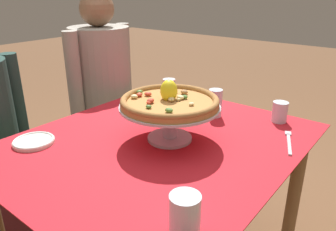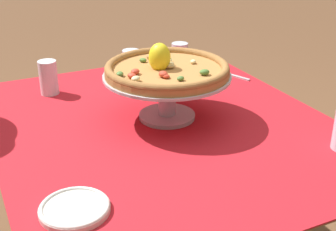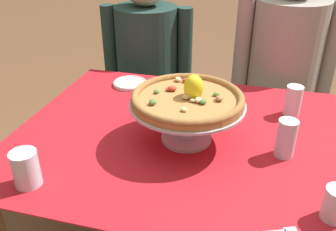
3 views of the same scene
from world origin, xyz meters
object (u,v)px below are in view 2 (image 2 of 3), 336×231
at_px(pizza, 166,68).
at_px(water_glass_front_right, 180,55).
at_px(side_plate, 75,208).
at_px(dinner_fork, 224,73).
at_px(water_glass_back_right, 49,80).
at_px(pizza_stand, 167,87).
at_px(water_glass_side_right, 132,69).

distance_m(pizza, water_glass_front_right, 0.53).
height_order(side_plate, dinner_fork, side_plate).
xyz_separation_m(water_glass_back_right, side_plate, (-0.70, 0.10, -0.04)).
xyz_separation_m(pizza_stand, water_glass_side_right, (0.32, -0.01, -0.04)).
xyz_separation_m(pizza_stand, pizza, (0.00, 0.00, 0.06)).
bearing_deg(water_glass_front_right, dinner_fork, -148.46).
distance_m(pizza, water_glass_side_right, 0.34).
distance_m(water_glass_side_right, side_plate, 0.78).
bearing_deg(water_glass_back_right, water_glass_side_right, -96.30).
bearing_deg(dinner_fork, water_glass_front_right, 31.54).
bearing_deg(water_glass_front_right, pizza_stand, 148.84).
distance_m(water_glass_front_right, dinner_fork, 0.21).
bearing_deg(pizza_stand, water_glass_front_right, -31.16).
height_order(pizza_stand, pizza, pizza).
height_order(pizza_stand, side_plate, pizza_stand).
height_order(water_glass_side_right, water_glass_front_right, water_glass_side_right).
bearing_deg(pizza, water_glass_back_right, 38.47).
distance_m(water_glass_back_right, dinner_fork, 0.66).
bearing_deg(side_plate, pizza, -47.69).
bearing_deg(pizza_stand, side_plate, 132.14).
bearing_deg(pizza, side_plate, 132.31).
relative_size(pizza_stand, pizza, 1.04).
bearing_deg(water_glass_back_right, pizza_stand, -141.43).
height_order(pizza_stand, water_glass_side_right, pizza_stand).
relative_size(water_glass_back_right, water_glass_front_right, 1.30).
distance_m(pizza_stand, dinner_fork, 0.47).
relative_size(side_plate, dinner_fork, 0.77).
height_order(pizza, water_glass_back_right, pizza).
bearing_deg(water_glass_back_right, dinner_fork, -97.54).
relative_size(water_glass_side_right, side_plate, 0.82).
bearing_deg(pizza, pizza_stand, -115.35).
bearing_deg(water_glass_side_right, side_plate, 149.45).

